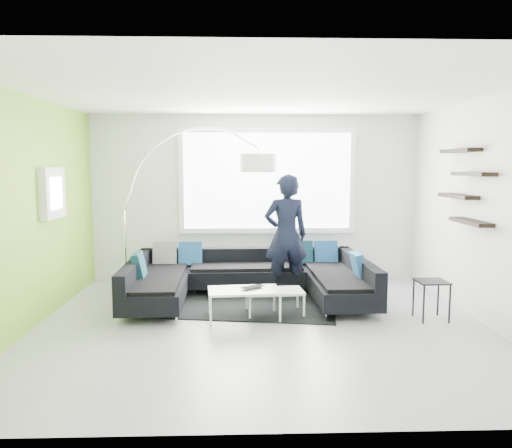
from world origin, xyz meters
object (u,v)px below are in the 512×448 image
Objects in this scene: arc_lamp at (124,210)px; person at (286,235)px; coffee_table at (260,302)px; laptop at (255,288)px; side_table at (431,300)px; sectional_sofa at (248,280)px.

arc_lamp is 2.52m from person.
coffee_table is at bearing -28.65° from arc_lamp.
side_table is at bearing -38.40° from laptop.
coffee_table is 1.38m from person.
arc_lamp is at bearing -15.62° from person.
side_table is at bearing 134.33° from person.
sectional_sofa is 8.84× the size of laptop.
sectional_sofa is 1.35× the size of arc_lamp.
sectional_sofa is 2.49m from side_table.
coffee_table is 2.69m from arc_lamp.
coffee_table is at bearing 174.27° from side_table.
coffee_table is 0.46× the size of arc_lamp.
laptop is (1.97, -1.48, -0.88)m from arc_lamp.
person is 4.69× the size of laptop.
side_table is 1.30× the size of laptop.
laptop is at bearing -130.57° from coffee_table.
person is at bearing 31.69° from laptop.
laptop is at bearing 58.09° from person.
person reaches higher than laptop.
person is (0.44, 1.09, 0.72)m from coffee_table.
arc_lamp reaches higher than side_table.
arc_lamp is at bearing 140.74° from coffee_table.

